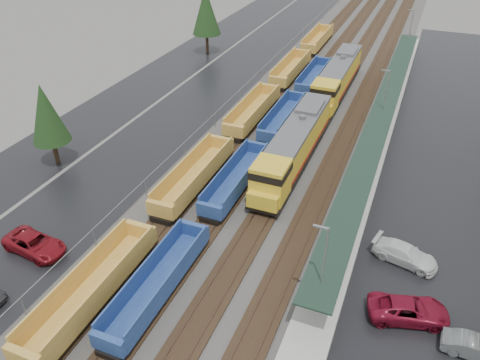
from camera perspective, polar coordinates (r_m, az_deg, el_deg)
The scene contains 17 objects.
ballast_strip at distance 69.51m, azimuth 9.95°, elevation 10.50°, with size 20.00×160.00×0.08m, color #302D2B.
trackbed at distance 69.46m, azimuth 9.95°, elevation 10.59°, with size 14.60×160.00×0.22m.
west_parking_lot at distance 73.79m, azimuth -1.66°, elevation 12.32°, with size 10.00×160.00×0.02m, color black.
west_road at distance 78.13m, azimuth -8.58°, elevation 13.18°, with size 9.00×160.00×0.02m, color black.
east_commuter_lot at distance 59.52m, azimuth 25.56°, elevation 3.49°, with size 16.00×100.00×0.02m, color black.
station_platform at distance 58.99m, azimuth 16.67°, elevation 6.03°, with size 3.00×80.00×8.00m.
chainlink_fence at distance 69.95m, azimuth 2.03°, elevation 12.51°, with size 0.08×160.04×2.02m.
tree_west_near at distance 52.27m, azimuth -22.57°, elevation 7.49°, with size 3.96×3.96×9.00m.
tree_west_far at distance 83.62m, azimuth -4.17°, elevation 19.87°, with size 4.84×4.84×11.00m.
locomotive_lead at distance 49.20m, azimuth 6.53°, elevation 4.03°, with size 3.18×20.97×4.75m.
locomotive_trail at distance 67.90m, azimuth 11.74°, elevation 12.00°, with size 3.18×20.97×4.75m.
well_string_yellow at distance 46.72m, azimuth -5.54°, elevation 0.48°, with size 2.74×112.26×2.43m.
well_string_blue at distance 40.62m, azimuth -4.57°, elevation -5.31°, with size 2.48×88.36×2.20m.
parked_car_west_c at distance 42.49m, azimuth -23.76°, elevation -7.16°, with size 5.60×2.58×1.55m, color maroon.
parked_car_east_b at distance 36.00m, azimuth 19.85°, elevation -14.67°, with size 5.61×2.59×1.56m, color maroon.
parked_car_east_c at distance 40.30m, azimuth 19.48°, elevation -8.55°, with size 5.22×2.12×1.51m, color silver.
parked_car_east_e at distance 35.55m, azimuth 26.81°, elevation -17.85°, with size 4.24×1.48×1.40m, color slate.
Camera 1 is at (12.92, -3.01, 26.37)m, focal length 35.00 mm.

